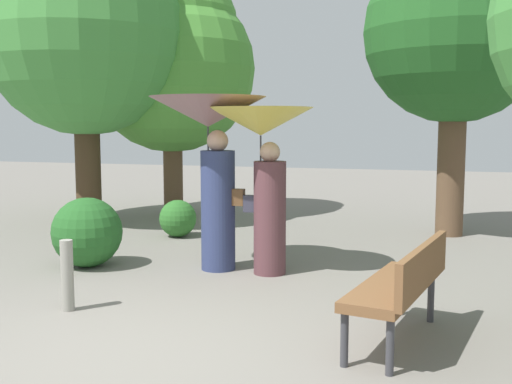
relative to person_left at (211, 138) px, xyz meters
name	(u,v)px	position (x,y,z in m)	size (l,w,h in m)	color
ground_plane	(128,356)	(0.42, -2.87, -1.61)	(40.00, 40.00, 0.00)	slate
person_left	(211,138)	(0.00, 0.00, 0.00)	(1.41, 1.41, 2.11)	navy
person_right	(263,149)	(0.67, -0.03, -0.13)	(1.24, 1.24, 1.97)	#563338
park_bench	(403,282)	(2.42, -1.97, -1.10)	(0.77, 1.57, 0.83)	#38383D
tree_near_left	(83,18)	(-3.31, 2.52, 1.98)	(3.48, 3.48, 5.59)	#42301E
tree_mid_left	(171,56)	(-2.36, 4.01, 1.46)	(3.21, 3.21, 4.87)	brown
tree_mid_right	(456,14)	(2.82, 3.23, 1.86)	(2.85, 2.85, 5.20)	brown
bush_path_left	(87,232)	(-1.52, -0.36, -1.18)	(0.87, 0.87, 0.87)	#235B23
bush_path_right	(178,218)	(-1.28, 1.83, -1.32)	(0.59, 0.59, 0.59)	#2D6B28
path_marker_post	(67,275)	(-0.70, -2.00, -1.27)	(0.12, 0.12, 0.69)	gray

